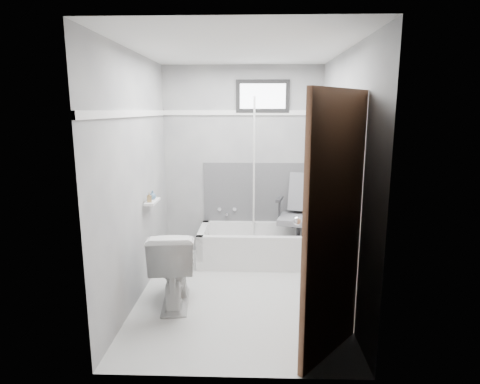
{
  "coord_description": "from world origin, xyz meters",
  "views": [
    {
      "loc": [
        0.14,
        -3.81,
        1.85
      ],
      "look_at": [
        0.0,
        0.35,
        1.0
      ],
      "focal_mm": 30.0,
      "sensor_mm": 36.0,
      "label": 1
    }
  ],
  "objects_px": {
    "door": "(381,243)",
    "soap_bottle_b": "(153,195)",
    "bathtub": "(260,245)",
    "toilet": "(174,267)",
    "office_chair": "(299,214)",
    "soap_bottle_a": "(149,197)"
  },
  "relations": [
    {
      "from": "office_chair",
      "to": "door",
      "type": "bearing_deg",
      "value": -68.91
    },
    {
      "from": "bathtub",
      "to": "soap_bottle_b",
      "type": "bearing_deg",
      "value": -154.02
    },
    {
      "from": "door",
      "to": "bathtub",
      "type": "bearing_deg",
      "value": 108.75
    },
    {
      "from": "toilet",
      "to": "door",
      "type": "height_order",
      "value": "door"
    },
    {
      "from": "toilet",
      "to": "soap_bottle_a",
      "type": "bearing_deg",
      "value": -59.1
    },
    {
      "from": "bathtub",
      "to": "soap_bottle_a",
      "type": "distance_m",
      "value": 1.56
    },
    {
      "from": "door",
      "to": "office_chair",
      "type": "bearing_deg",
      "value": 97.0
    },
    {
      "from": "toilet",
      "to": "door",
      "type": "relative_size",
      "value": 0.38
    },
    {
      "from": "soap_bottle_b",
      "to": "office_chair",
      "type": "bearing_deg",
      "value": 20.68
    },
    {
      "from": "bathtub",
      "to": "soap_bottle_a",
      "type": "relative_size",
      "value": 14.64
    },
    {
      "from": "soap_bottle_a",
      "to": "door",
      "type": "bearing_deg",
      "value": -38.0
    },
    {
      "from": "toilet",
      "to": "soap_bottle_b",
      "type": "height_order",
      "value": "soap_bottle_b"
    },
    {
      "from": "office_chair",
      "to": "soap_bottle_b",
      "type": "relative_size",
      "value": 10.0
    },
    {
      "from": "office_chair",
      "to": "door",
      "type": "distance_m",
      "value": 2.31
    },
    {
      "from": "bathtub",
      "to": "toilet",
      "type": "height_order",
      "value": "toilet"
    },
    {
      "from": "bathtub",
      "to": "toilet",
      "type": "bearing_deg",
      "value": -126.92
    },
    {
      "from": "soap_bottle_a",
      "to": "soap_bottle_b",
      "type": "xyz_separation_m",
      "value": [
        0.0,
        0.14,
        -0.01
      ]
    },
    {
      "from": "office_chair",
      "to": "door",
      "type": "xyz_separation_m",
      "value": [
        0.28,
        -2.26,
        0.4
      ]
    },
    {
      "from": "toilet",
      "to": "soap_bottle_b",
      "type": "distance_m",
      "value": 0.87
    },
    {
      "from": "bathtub",
      "to": "toilet",
      "type": "distance_m",
      "value": 1.42
    },
    {
      "from": "bathtub",
      "to": "office_chair",
      "type": "distance_m",
      "value": 0.62
    },
    {
      "from": "door",
      "to": "soap_bottle_b",
      "type": "relative_size",
      "value": 20.79
    }
  ]
}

